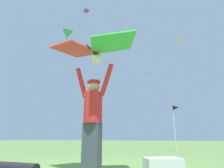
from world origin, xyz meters
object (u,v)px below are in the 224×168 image
at_px(kite_flyer_person, 93,117).
at_px(distant_kite_purple_far_center, 86,11).
at_px(distant_kite_yellow_mid_right, 179,40).
at_px(distant_kite_green_low_left, 67,34).
at_px(marker_flag, 175,111).
at_px(distant_kite_blue_overhead_distant, 147,73).
at_px(held_stunt_kite, 93,49).
at_px(spare_kite_bag, 12,168).

distance_m(kite_flyer_person, distant_kite_purple_far_center, 20.26).
distance_m(distant_kite_yellow_mid_right, distant_kite_green_low_left, 25.42).
relative_size(distant_kite_green_low_left, marker_flag, 1.49).
distance_m(kite_flyer_person, distant_kite_blue_overhead_distant, 24.11).
distance_m(kite_flyer_person, marker_flag, 6.33).
bearing_deg(distant_kite_blue_overhead_distant, distant_kite_purple_far_center, -119.47).
distance_m(kite_flyer_person, held_stunt_kite, 1.32).
distance_m(kite_flyer_person, distant_kite_yellow_mid_right, 39.59).
bearing_deg(distant_kite_blue_overhead_distant, distant_kite_yellow_mid_right, 65.10).
height_order(held_stunt_kite, marker_flag, held_stunt_kite).
height_order(distant_kite_yellow_mid_right, distant_kite_green_low_left, distant_kite_yellow_mid_right).
distance_m(held_stunt_kite, distant_kite_green_low_left, 20.96).
height_order(spare_kite_bag, marker_flag, marker_flag).
xyz_separation_m(held_stunt_kite, distant_kite_purple_far_center, (-7.22, 13.06, 12.45)).
height_order(distant_kite_blue_overhead_distant, spare_kite_bag, distant_kite_blue_overhead_distant).
relative_size(spare_kite_bag, marker_flag, 0.48).
bearing_deg(held_stunt_kite, marker_flag, 76.80).
xyz_separation_m(kite_flyer_person, distant_kite_yellow_mid_right, (3.62, 34.30, 19.45)).
height_order(kite_flyer_person, held_stunt_kite, held_stunt_kite).
height_order(distant_kite_green_low_left, spare_kite_bag, distant_kite_green_low_left).
bearing_deg(marker_flag, distant_kite_green_low_left, 145.04).
relative_size(distant_kite_purple_far_center, marker_flag, 0.35).
xyz_separation_m(kite_flyer_person, distant_kite_green_low_left, (-10.50, 14.45, 12.18)).
xyz_separation_m(held_stunt_kite, spare_kite_bag, (-1.19, -0.43, -2.17)).
height_order(distant_kite_purple_far_center, spare_kite_bag, distant_kite_purple_far_center).
bearing_deg(distant_kite_blue_overhead_distant, marker_flag, -78.36).
bearing_deg(distant_kite_purple_far_center, distant_kite_yellow_mid_right, 63.04).
bearing_deg(distant_kite_green_low_left, distant_kite_purple_far_center, -24.03).
relative_size(distant_kite_blue_overhead_distant, marker_flag, 0.31).
xyz_separation_m(distant_kite_yellow_mid_right, marker_flag, (-2.17, -28.20, -18.58)).
relative_size(distant_kite_purple_far_center, spare_kite_bag, 0.73).
bearing_deg(distant_kite_green_low_left, distant_kite_blue_overhead_distant, 42.72).
relative_size(distant_kite_yellow_mid_right, spare_kite_bag, 0.79).
relative_size(kite_flyer_person, marker_flag, 0.92).
bearing_deg(distant_kite_yellow_mid_right, distant_kite_blue_overhead_distant, -114.90).
height_order(kite_flyer_person, distant_kite_yellow_mid_right, distant_kite_yellow_mid_right).
height_order(distant_kite_green_low_left, distant_kite_purple_far_center, distant_kite_purple_far_center).
height_order(distant_kite_purple_far_center, distant_kite_blue_overhead_distant, distant_kite_purple_far_center).
bearing_deg(distant_kite_purple_far_center, held_stunt_kite, -61.09).
height_order(held_stunt_kite, distant_kite_blue_overhead_distant, distant_kite_blue_overhead_distant).
bearing_deg(held_stunt_kite, distant_kite_blue_overhead_distant, 94.85).
distance_m(held_stunt_kite, distant_kite_purple_far_center, 19.44).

